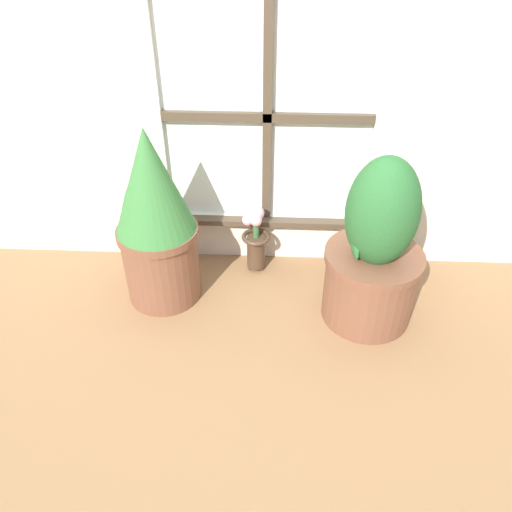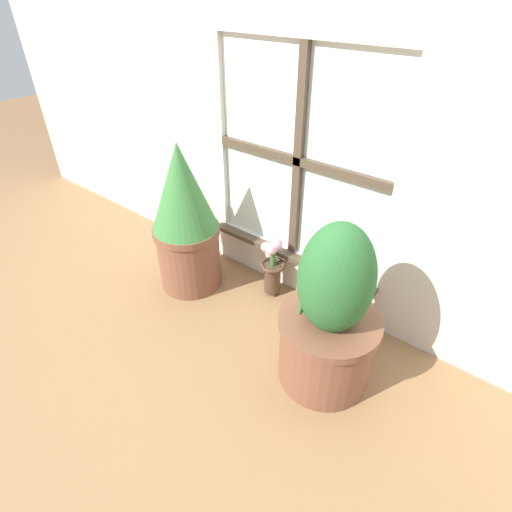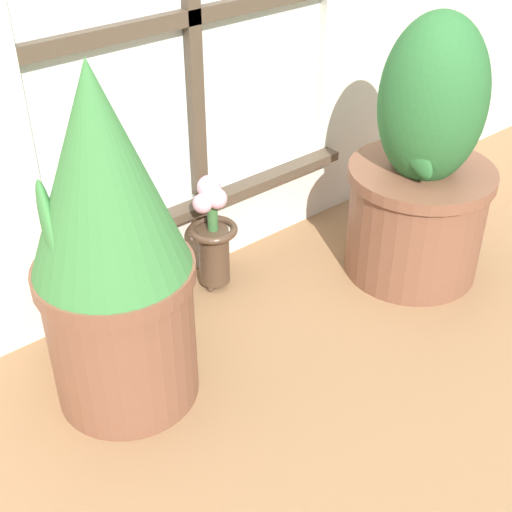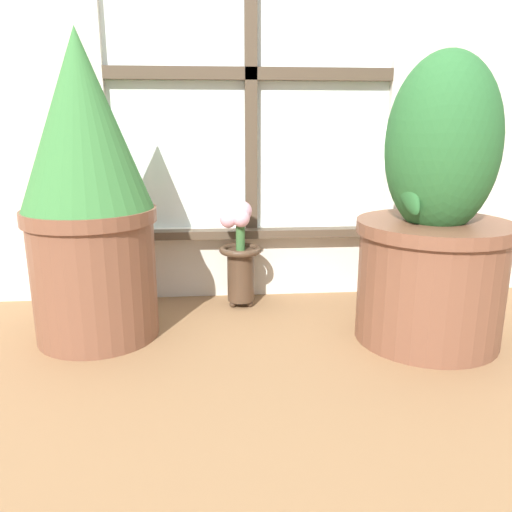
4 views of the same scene
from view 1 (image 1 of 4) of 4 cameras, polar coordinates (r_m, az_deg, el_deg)
The scene contains 4 objects.
ground_plane at distance 1.99m, azimuth 0.61°, elevation -8.58°, with size 10.00×10.00×0.00m, color olive.
potted_plant_left at distance 1.97m, azimuth -11.42°, elevation 4.15°, with size 0.32×0.32×0.75m.
potted_plant_right at distance 1.93m, azimuth 13.39°, elevation 0.06°, with size 0.38×0.38×0.70m.
flower_vase at distance 2.19m, azimuth -0.03°, elevation 2.06°, with size 0.13×0.13×0.32m.
Camera 1 is at (0.05, -1.40, 1.42)m, focal length 35.00 mm.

